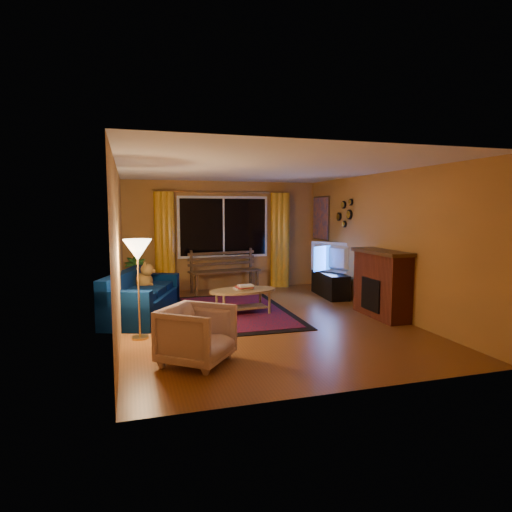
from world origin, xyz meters
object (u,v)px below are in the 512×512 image
object	(u,v)px
sofa	(142,295)
tv_console	(330,284)
floor_lamp	(139,290)
bench	(225,282)
coffee_table	(243,302)
armchair	(197,332)

from	to	relation	value
sofa	tv_console	xyz separation A→B (m)	(3.91, 0.75, -0.14)
floor_lamp	tv_console	size ratio (longest dim) A/B	1.17
tv_console	floor_lamp	bearing A→B (deg)	-148.85
bench	floor_lamp	bearing A→B (deg)	-130.31
bench	coffee_table	bearing A→B (deg)	-101.91
floor_lamp	tv_console	distance (m)	4.48
sofa	coffee_table	xyz separation A→B (m)	(1.72, -0.25, -0.17)
bench	sofa	bearing A→B (deg)	-143.54
floor_lamp	tv_console	xyz separation A→B (m)	(3.99, 2.00, -0.46)
floor_lamp	coffee_table	bearing A→B (deg)	29.18
floor_lamp	coffee_table	distance (m)	2.11
sofa	tv_console	distance (m)	3.98
armchair	coffee_table	distance (m)	2.51
armchair	coffee_table	bearing A→B (deg)	10.43
bench	sofa	xyz separation A→B (m)	(-1.85, -1.83, 0.16)
bench	sofa	world-z (taller)	sofa
coffee_table	armchair	bearing A→B (deg)	-117.52
armchair	coffee_table	xyz separation A→B (m)	(1.16, 2.22, -0.16)
sofa	coffee_table	bearing A→B (deg)	11.02
sofa	tv_console	world-z (taller)	sofa
coffee_table	sofa	bearing A→B (deg)	171.76
sofa	floor_lamp	world-z (taller)	floor_lamp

